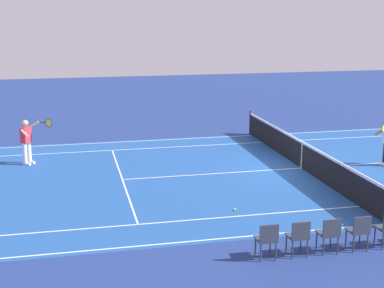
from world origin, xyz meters
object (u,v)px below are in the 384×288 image
Objects in this scene: tennis_ball at (235,210)px; spectator_chair_4 at (359,230)px; tennis_player_near at (27,140)px; spectator_chair_5 at (329,232)px; spectator_chair_7 at (267,238)px; spectator_chair_6 at (299,235)px; tennis_net at (302,155)px.

spectator_chair_4 is (-2.05, 3.20, 0.49)m from tennis_ball.
spectator_chair_4 is (-8.00, 9.54, -0.41)m from tennis_player_near.
spectator_chair_5 is 1.00× the size of spectator_chair_7.
spectator_chair_6 is at bearing 180.00° from spectator_chair_7.
tennis_player_near reaches higher than tennis_net.
spectator_chair_6 is (3.07, 6.86, 0.03)m from tennis_net.
tennis_ball is at bearing -80.42° from spectator_chair_6.
tennis_net reaches higher than spectator_chair_6.
spectator_chair_4 is 2.27m from spectator_chair_7.
tennis_net is 7.86m from spectator_chair_7.
spectator_chair_7 is (0.22, 3.20, 0.49)m from tennis_ball.
spectator_chair_4 is 1.00× the size of spectator_chair_5.
tennis_net is 13.30× the size of spectator_chair_5.
spectator_chair_6 is 0.76m from spectator_chair_7.
tennis_player_near reaches higher than tennis_ball.
tennis_net reaches higher than spectator_chair_7.
spectator_chair_5 is 0.76m from spectator_chair_6.
tennis_player_near is (9.56, -2.68, 0.44)m from tennis_net.
tennis_player_near reaches higher than spectator_chair_7.
tennis_player_near is at bearing -59.01° from spectator_chair_7.
spectator_chair_6 is at bearing 99.58° from tennis_ball.
tennis_net is 177.27× the size of tennis_ball.
tennis_ball is at bearing -93.87° from spectator_chair_7.
spectator_chair_7 is at bearing 0.00° from spectator_chair_5.
tennis_ball is at bearing 133.16° from tennis_player_near.
spectator_chair_6 is at bearing 124.21° from tennis_player_near.
tennis_player_near is 1.93× the size of spectator_chair_7.
tennis_net reaches higher than spectator_chair_4.
tennis_player_near is 1.93× the size of spectator_chair_5.
tennis_net reaches higher than spectator_chair_5.
spectator_chair_5 is (-1.30, 3.20, 0.49)m from tennis_ball.
tennis_ball is 0.08× the size of spectator_chair_7.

